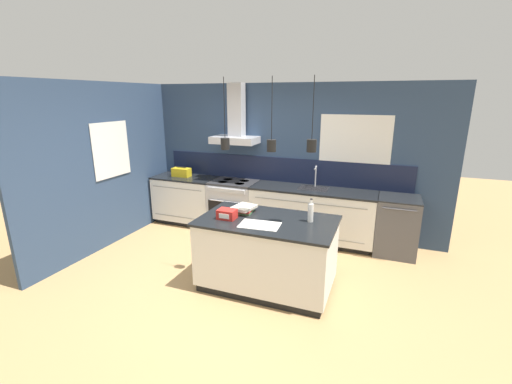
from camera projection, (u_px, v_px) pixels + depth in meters
ground_plane at (234, 281)px, 4.58m from camera, size 16.00×16.00×0.00m
wall_back at (278, 156)px, 6.01m from camera, size 5.60×2.05×2.60m
wall_left at (118, 163)px, 5.69m from camera, size 0.08×3.80×2.60m
counter_run_left at (187, 199)px, 6.59m from camera, size 1.20×0.64×0.91m
counter_run_sink at (312, 215)px, 5.74m from camera, size 2.06×0.64×1.27m
oven_range at (234, 206)px, 6.23m from camera, size 0.82×0.66×0.91m
dishwasher at (397, 226)px, 5.27m from camera, size 0.61×0.65×0.91m
kitchen_island at (267, 253)px, 4.35m from camera, size 1.69×0.99×0.91m
bottle_on_island at (311, 212)px, 4.13m from camera, size 0.07×0.07×0.29m
book_stack at (244, 209)px, 4.49m from camera, size 0.30×0.36×0.09m
red_supply_box at (227, 214)px, 4.24m from camera, size 0.22×0.17×0.12m
paper_pile at (260, 225)px, 4.04m from camera, size 0.50×0.34×0.01m
yellow_toolbox at (181, 172)px, 6.47m from camera, size 0.34×0.18×0.19m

